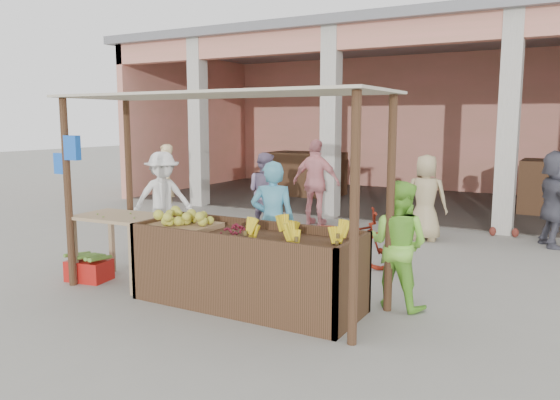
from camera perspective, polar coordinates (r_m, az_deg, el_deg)
The scene contains 21 objects.
ground at distance 6.61m, azimuth -7.14°, elevation -10.11°, with size 60.00×60.00×0.00m, color gray.
market_building at distance 14.45m, azimuth 14.65°, elevation 10.53°, with size 14.40×6.40×4.20m.
fruit_stall at distance 6.22m, azimuth -3.46°, elevation -7.39°, with size 2.60×0.95×0.80m, color #503120.
stall_awning at distance 6.33m, azimuth -7.25°, elevation 7.31°, with size 4.09×1.35×2.39m.
banana_heap at distance 5.77m, azimuth 1.10°, elevation -3.55°, with size 1.04×0.57×0.19m, color yellow, non-canonical shape.
melon_tray at distance 6.59m, azimuth -10.05°, elevation -2.20°, with size 0.75×0.65×0.20m.
berry_heap at distance 6.16m, azimuth -4.60°, elevation -3.11°, with size 0.40×0.33×0.13m, color maroon.
side_table at distance 7.26m, azimuth -16.35°, elevation -2.63°, with size 1.14×0.79×0.89m.
papaya_pile at distance 7.22m, azimuth -16.44°, elevation -0.66°, with size 0.77×0.44×0.22m, color #549932, non-canonical shape.
red_crate at distance 7.63m, azimuth -19.31°, elevation -6.93°, with size 0.52×0.37×0.27m, color #B31813.
plantain_bundle at distance 7.59m, azimuth -19.38°, elevation -5.64°, with size 0.42×0.30×0.08m, color #5D8F34, non-canonical shape.
produce_sacks at distance 10.71m, azimuth 22.49°, elevation -1.78°, with size 0.84×0.79×0.64m.
vendor_blue at distance 7.04m, azimuth -0.76°, elevation -1.84°, with size 0.63×0.46×1.68m, color #52A6C7.
vendor_green at distance 6.21m, azimuth 12.29°, elevation -4.22°, with size 0.72×0.42×1.51m, color #7ED13D.
motorcycle at distance 7.69m, azimuth 6.50°, elevation -3.99°, with size 1.72×0.59×0.90m, color maroon.
shopper_a at distance 9.35m, azimuth -12.16°, elevation 0.55°, with size 1.08×0.54×1.69m, color white.
shopper_b at distance 10.87m, azimuth 3.80°, elevation 2.15°, with size 1.07×0.57×1.83m, color pink.
shopper_c at distance 9.77m, azimuth 14.99°, elevation 0.70°, with size 0.80×0.52×1.66m, color tan.
shopper_d at distance 10.05m, azimuth 26.81°, elevation 0.34°, with size 1.55×0.64×1.68m, color #52515E.
shopper_e at distance 12.24m, azimuth -11.87°, elevation 2.21°, with size 0.60×0.46×1.62m, color #F1D18F.
shopper_f at distance 10.39m, azimuth -1.61°, elevation 1.30°, with size 0.79×0.45×1.62m, color slate.
Camera 1 is at (3.74, -5.03, 2.08)m, focal length 35.00 mm.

